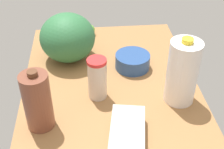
# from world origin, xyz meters

# --- Properties ---
(countertop) EXTENTS (1.20, 0.76, 0.03)m
(countertop) POSITION_xyz_m (0.00, 0.00, 0.01)
(countertop) COLOR #9B6A3D
(countertop) RESTS_ON ground
(milk_jug) EXTENTS (0.12, 0.12, 0.29)m
(milk_jug) POSITION_xyz_m (0.06, 0.27, 0.17)
(milk_jug) COLOR white
(milk_jug) RESTS_ON countertop
(chocolate_milk_jug) EXTENTS (0.10, 0.10, 0.25)m
(chocolate_milk_jug) POSITION_xyz_m (0.15, -0.28, 0.15)
(chocolate_milk_jug) COLOR brown
(chocolate_milk_jug) RESTS_ON countertop
(tumbler_cup) EXTENTS (0.08, 0.08, 0.18)m
(tumbler_cup) POSITION_xyz_m (0.01, -0.06, 0.12)
(tumbler_cup) COLOR beige
(tumbler_cup) RESTS_ON countertop
(egg_carton) EXTENTS (0.30, 0.17, 0.07)m
(egg_carton) POSITION_xyz_m (0.29, 0.02, 0.06)
(egg_carton) COLOR beige
(egg_carton) RESTS_ON countertop
(mixing_bowl) EXTENTS (0.16, 0.16, 0.07)m
(mixing_bowl) POSITION_xyz_m (-0.18, 0.11, 0.06)
(mixing_bowl) COLOR navy
(mixing_bowl) RESTS_ON countertop
(watermelon) EXTENTS (0.26, 0.26, 0.23)m
(watermelon) POSITION_xyz_m (-0.29, -0.18, 0.14)
(watermelon) COLOR #2F6E3E
(watermelon) RESTS_ON countertop
(lime_loose) EXTENTS (0.06, 0.06, 0.06)m
(lime_loose) POSITION_xyz_m (-0.51, -0.08, 0.06)
(lime_loose) COLOR #61AC3B
(lime_loose) RESTS_ON countertop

